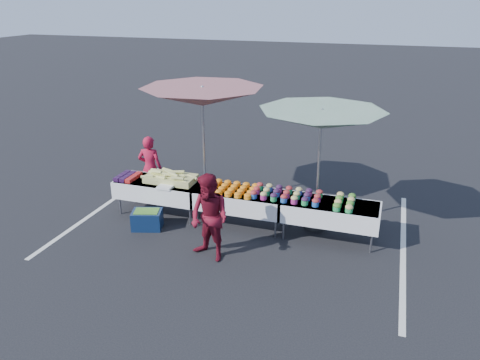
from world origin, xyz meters
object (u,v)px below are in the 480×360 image
(table_center, at_px, (240,199))
(umbrella_right, at_px, (322,120))
(table_left, at_px, (160,188))
(vendor, at_px, (150,168))
(umbrella_left, at_px, (202,97))
(storage_bin, at_px, (147,219))
(table_right, at_px, (330,211))
(customer, at_px, (210,218))

(table_center, xyz_separation_m, umbrella_right, (1.47, 0.40, 1.65))
(table_left, xyz_separation_m, vendor, (-0.58, 0.67, 0.17))
(umbrella_left, height_order, umbrella_right, umbrella_left)
(umbrella_right, xyz_separation_m, storage_bin, (-3.22, -1.11, -2.04))
(table_left, distance_m, vendor, 0.90)
(table_center, height_order, table_right, same)
(storage_bin, bearing_deg, customer, -39.26)
(umbrella_left, bearing_deg, storage_bin, -113.46)
(table_left, xyz_separation_m, umbrella_left, (0.71, 0.80, 1.84))
(table_center, height_order, customer, customer)
(vendor, bearing_deg, umbrella_right, 167.17)
(customer, distance_m, umbrella_left, 2.89)
(vendor, relative_size, storage_bin, 2.20)
(table_center, relative_size, vendor, 1.24)
(vendor, height_order, umbrella_left, umbrella_left)
(vendor, height_order, customer, customer)
(table_center, xyz_separation_m, table_right, (1.80, 0.00, 0.00))
(umbrella_right, distance_m, storage_bin, 3.97)
(table_left, xyz_separation_m, table_center, (1.80, 0.00, 0.00))
(vendor, distance_m, storage_bin, 1.61)
(umbrella_left, bearing_deg, vendor, -174.21)
(vendor, xyz_separation_m, umbrella_left, (1.28, 0.13, 1.67))
(umbrella_right, bearing_deg, customer, -131.58)
(umbrella_left, relative_size, umbrella_right, 1.30)
(table_center, relative_size, table_right, 1.00)
(table_center, xyz_separation_m, customer, (-0.10, -1.38, 0.21))
(table_center, bearing_deg, table_left, 180.00)
(table_center, height_order, umbrella_right, umbrella_right)
(customer, bearing_deg, storage_bin, 178.49)
(table_right, height_order, umbrella_right, umbrella_right)
(table_left, height_order, vendor, vendor)
(table_left, xyz_separation_m, storage_bin, (0.06, -0.71, -0.39))
(vendor, bearing_deg, customer, 129.15)
(umbrella_left, bearing_deg, customer, -65.61)
(vendor, distance_m, umbrella_right, 4.14)
(umbrella_left, height_order, storage_bin, umbrella_left)
(table_right, xyz_separation_m, umbrella_right, (-0.33, 0.40, 1.65))
(table_right, bearing_deg, vendor, 170.89)
(vendor, bearing_deg, storage_bin, 105.84)
(table_right, xyz_separation_m, vendor, (-4.18, 0.67, 0.17))
(umbrella_left, xyz_separation_m, storage_bin, (-0.65, -1.51, -2.22))
(umbrella_right, bearing_deg, umbrella_left, 171.14)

